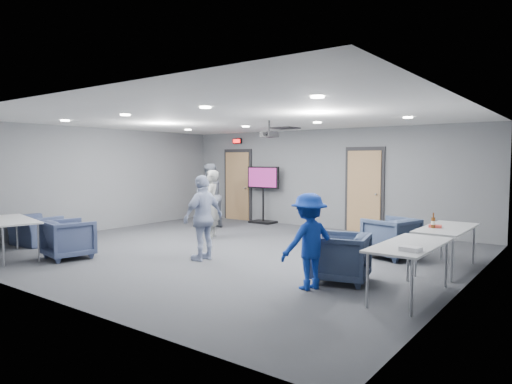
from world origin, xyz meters
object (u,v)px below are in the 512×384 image
Objects in this scene: person_b at (209,196)px; person_d at (309,241)px; chair_front_a at (69,239)px; tv_stand at (263,191)px; person_a at (211,204)px; table_front_left at (10,222)px; person_c at (203,218)px; projector at (269,134)px; bottle_right at (433,222)px; table_right_b at (410,247)px; chair_right_b at (341,257)px; chair_right_a at (391,238)px; table_right_a at (447,230)px; chair_front_b at (34,230)px.

person_d is at bearing 52.75° from person_b.
tv_stand is (0.11, 6.15, 0.58)m from chair_front_a.
tv_stand is at bearing 158.92° from person_a.
table_front_left is at bearing -53.84° from person_a.
person_c is at bearing -77.95° from person_d.
person_b is 4.69× the size of projector.
projector is (3.43, 3.75, 1.72)m from table_front_left.
person_a is 2.41m from projector.
bottle_right is at bearing -141.49° from chair_front_a.
person_a is at bearing 80.46° from table_front_left.
person_b is 1.27× the size of person_d.
chair_front_a is at bearing 103.21° from table_right_b.
projector is (-2.46, 1.60, 2.03)m from chair_right_b.
projector is (1.80, -0.15, 1.59)m from person_a.
chair_right_a is (5.34, -0.74, -0.49)m from person_b.
person_d reaches higher than chair_front_a.
table_right_a is at bearing 42.26° from table_front_left.
chair_right_a is at bearing -132.16° from chair_front_a.
chair_right_b is 0.84× the size of chair_front_b.
person_a is at bearing 89.98° from table_right_a.
chair_front_b is at bearing -71.12° from person_a.
tv_stand is 4.44× the size of projector.
person_a reaches higher than chair_front_a.
tv_stand reaches higher than table_front_left.
person_b is at bearing -167.18° from person_a.
table_right_a is 1.01× the size of tv_stand.
person_a is 0.97× the size of tv_stand.
tv_stand is (-2.03, 4.73, 0.15)m from person_c.
table_front_left is 7.34× the size of bottle_right.
person_c is 2.38m from projector.
projector is (0.27, 1.73, 1.61)m from person_c.
table_front_left is at bearing -116.29° from projector.
table_right_b is (7.87, 1.10, 0.36)m from chair_front_b.
person_d is 6.94m from tv_stand.
person_c reaches higher than table_right_a.
person_b is 1.04× the size of table_right_a.
person_a is 1.17× the size of person_d.
projector reaches higher than chair_front_b.
person_a is at bearing 177.27° from bottle_right.
bottle_right is at bearing 41.25° from table_front_left.
bottle_right is (5.82, 3.06, 0.46)m from chair_front_a.
table_right_a is at bearing -25.85° from tv_stand.
person_c is 0.94× the size of table_right_a.
person_b reaches higher than chair_front_b.
table_right_a is at bearing 174.37° from person_d.
chair_right_b is 0.49× the size of tv_stand.
chair_front_b is (-4.03, -1.12, -0.48)m from person_c.
projector reaches higher than person_b.
chair_front_a is (-4.68, -0.93, -0.32)m from person_d.
tv_stand is (0.57, 1.73, 0.06)m from person_b.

